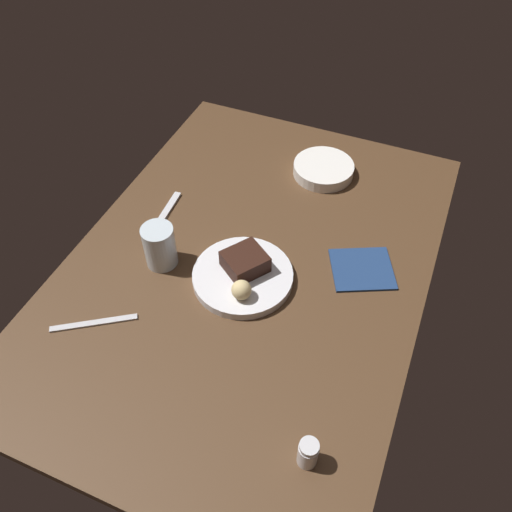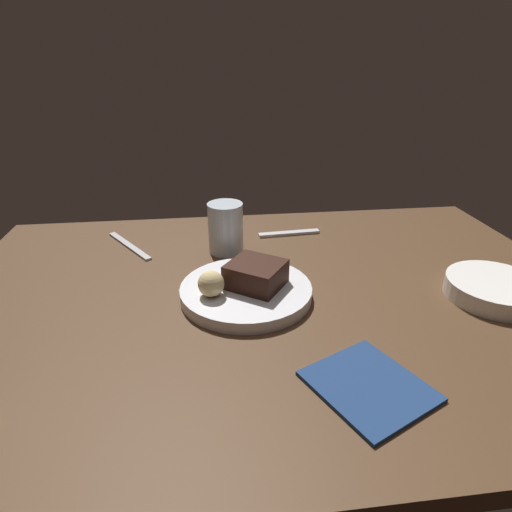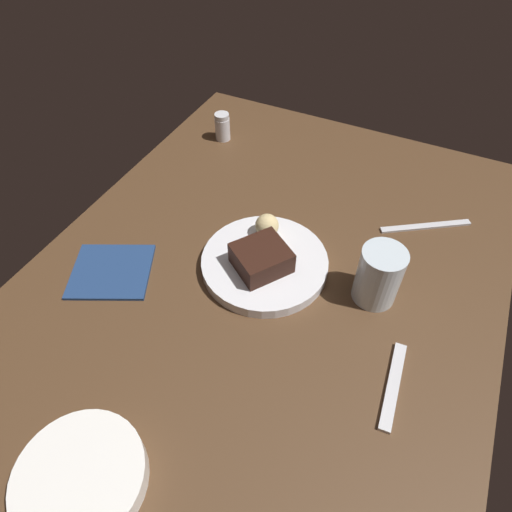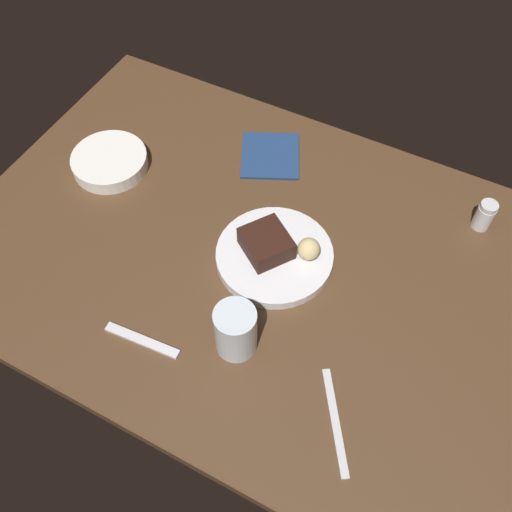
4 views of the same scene
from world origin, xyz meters
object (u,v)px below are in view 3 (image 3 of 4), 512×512
object	(u,v)px
dessert_plate	(265,263)
water_glass	(379,276)
dessert_spoon	(393,385)
butter_knife	(426,226)
folded_napkin	(111,271)
chocolate_cake_slice	(261,258)
side_bowl	(81,478)
bread_roll	(267,225)
salt_shaker	(222,127)

from	to	relation	value
dessert_plate	water_glass	size ratio (longest dim) A/B	2.15
water_glass	dessert_spoon	bearing A→B (deg)	-154.36
butter_knife	folded_napkin	distance (cm)	63.25
water_glass	butter_knife	bearing A→B (deg)	-12.87
chocolate_cake_slice	side_bowl	distance (cm)	43.13
side_bowl	butter_knife	xyz separation A→B (cm)	(68.70, -30.93, -1.39)
dessert_plate	bread_roll	bearing A→B (deg)	21.52
dessert_plate	side_bowl	distance (cm)	44.83
dessert_plate	dessert_spoon	distance (cm)	30.94
bread_roll	side_bowl	size ratio (longest dim) A/B	0.27
chocolate_cake_slice	folded_napkin	size ratio (longest dim) A/B	0.64
dessert_spoon	butter_knife	world-z (taller)	dessert_spoon
butter_knife	bread_roll	bearing A→B (deg)	179.76
folded_napkin	side_bowl	bearing A→B (deg)	-147.40
side_bowl	dessert_spoon	distance (cm)	45.70
dessert_spoon	folded_napkin	size ratio (longest dim) A/B	1.04
salt_shaker	dessert_plate	bearing A→B (deg)	-141.24
butter_knife	dessert_spoon	bearing A→B (deg)	-119.31
chocolate_cake_slice	dessert_spoon	world-z (taller)	chocolate_cake_slice
chocolate_cake_slice	side_bowl	world-z (taller)	chocolate_cake_slice
chocolate_cake_slice	bread_roll	distance (cm)	8.45
water_glass	side_bowl	distance (cm)	53.65
dessert_plate	water_glass	distance (cm)	20.92
chocolate_cake_slice	dessert_spoon	xyz separation A→B (cm)	(-11.58, -27.73, -4.06)
bread_roll	water_glass	world-z (taller)	water_glass
water_glass	side_bowl	xyz separation A→B (cm)	(-46.81, 25.93, -3.87)
dessert_plate	dessert_spoon	size ratio (longest dim) A/B	1.58
salt_shaker	water_glass	world-z (taller)	water_glass
dessert_plate	butter_knife	distance (cm)	35.05
salt_shaker	side_bowl	world-z (taller)	salt_shaker
bread_roll	dessert_spoon	bearing A→B (deg)	-122.90
bread_roll	dessert_spoon	world-z (taller)	bread_roll
bread_roll	dessert_spoon	xyz separation A→B (cm)	(-19.62, -30.32, -4.13)
salt_shaker	chocolate_cake_slice	bearing A→B (deg)	-142.52
bread_roll	water_glass	size ratio (longest dim) A/B	0.41
dessert_plate	chocolate_cake_slice	distance (cm)	3.78
salt_shaker	dessert_spoon	xyz separation A→B (cm)	(-48.11, -55.74, -3.04)
bread_roll	water_glass	xyz separation A→B (cm)	(-3.88, -22.77, 1.04)
dessert_plate	salt_shaker	distance (cm)	44.56
dessert_spoon	side_bowl	bearing A→B (deg)	-51.42
salt_shaker	dessert_spoon	world-z (taller)	salt_shaker
chocolate_cake_slice	dessert_spoon	distance (cm)	30.32
water_glass	dessert_spoon	xyz separation A→B (cm)	(-15.74, -7.55, -5.16)
salt_shaker	dessert_spoon	distance (cm)	73.69
butter_knife	water_glass	bearing A→B (deg)	-136.07
folded_napkin	water_glass	bearing A→B (deg)	-70.65
side_bowl	water_glass	bearing A→B (deg)	-28.98
bread_roll	dessert_plate	bearing A→B (deg)	-158.48
side_bowl	bread_roll	bearing A→B (deg)	-3.57
dessert_spoon	folded_napkin	bearing A→B (deg)	-93.97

